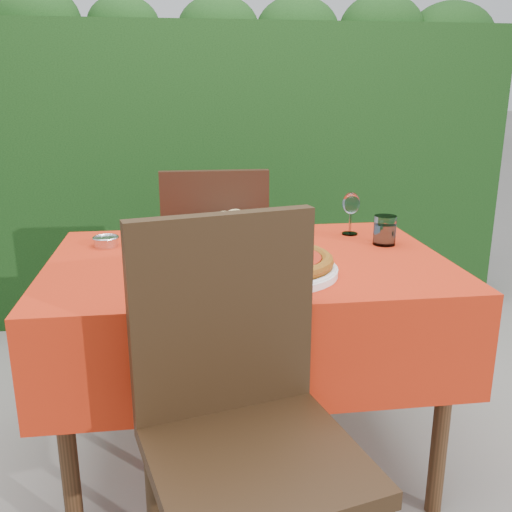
{
  "coord_description": "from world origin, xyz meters",
  "views": [
    {
      "loc": [
        -0.21,
        -1.74,
        1.27
      ],
      "look_at": [
        0.02,
        -0.05,
        0.77
      ],
      "focal_mm": 40.0,
      "sensor_mm": 36.0,
      "label": 1
    }
  ],
  "objects": [
    {
      "name": "steel_ramekin",
      "position": [
        -0.47,
        0.2,
        0.76
      ],
      "size": [
        0.08,
        0.08,
        0.03
      ],
      "primitive_type": "cylinder",
      "color": "silver",
      "rests_on": "dining_table"
    },
    {
      "name": "chair_near",
      "position": [
        -0.09,
        -0.59,
        0.57
      ],
      "size": [
        0.55,
        0.55,
        1.0
      ],
      "rotation": [
        0.0,
        0.0,
        0.24
      ],
      "color": "black",
      "rests_on": "ground"
    },
    {
      "name": "dining_table",
      "position": [
        0.0,
        0.0,
        0.6
      ],
      "size": [
        1.26,
        0.86,
        0.75
      ],
      "color": "#472A17",
      "rests_on": "ground"
    },
    {
      "name": "pasta_plate",
      "position": [
        -0.02,
        0.28,
        0.78
      ],
      "size": [
        0.29,
        0.29,
        0.08
      ],
      "rotation": [
        0.0,
        0.0,
        -0.41
      ],
      "color": "white",
      "rests_on": "dining_table"
    },
    {
      "name": "ground",
      "position": [
        0.0,
        0.0,
        0.0
      ],
      "size": [
        60.0,
        60.0,
        0.0
      ],
      "primitive_type": "plane",
      "color": "slate",
      "rests_on": "ground"
    },
    {
      "name": "hedge",
      "position": [
        0.0,
        1.55,
        0.92
      ],
      "size": [
        3.2,
        0.55,
        1.78
      ],
      "color": "black",
      "rests_on": "ground"
    },
    {
      "name": "water_glass",
      "position": [
        0.49,
        0.1,
        0.79
      ],
      "size": [
        0.08,
        0.08,
        0.1
      ],
      "color": "silver",
      "rests_on": "dining_table"
    },
    {
      "name": "pizza_plate",
      "position": [
        0.06,
        -0.17,
        0.78
      ],
      "size": [
        0.4,
        0.4,
        0.07
      ],
      "rotation": [
        0.0,
        0.0,
        0.19
      ],
      "color": "white",
      "rests_on": "dining_table"
    },
    {
      "name": "chair_far",
      "position": [
        -0.07,
        0.61,
        0.55
      ],
      "size": [
        0.44,
        0.44,
        0.96
      ],
      "rotation": [
        0.0,
        0.0,
        3.13
      ],
      "color": "black",
      "rests_on": "ground"
    },
    {
      "name": "fork",
      "position": [
        -0.31,
        -0.01,
        0.75
      ],
      "size": [
        0.13,
        0.2,
        0.01
      ],
      "primitive_type": "cube",
      "rotation": [
        0.0,
        0.0,
        0.54
      ],
      "color": "#B7B7BE",
      "rests_on": "dining_table"
    },
    {
      "name": "wine_glass",
      "position": [
        0.41,
        0.25,
        0.86
      ],
      "size": [
        0.06,
        0.06,
        0.16
      ],
      "color": "silver",
      "rests_on": "dining_table"
    }
  ]
}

